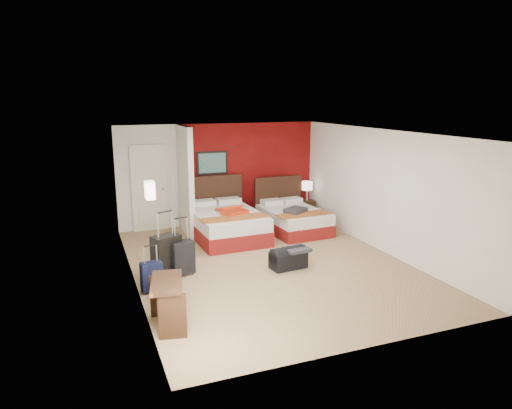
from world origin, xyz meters
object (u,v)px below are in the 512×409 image
suitcase_charcoal (182,259)px  suitcase_black (167,257)px  bed_right (293,220)px  nightstand (307,210)px  red_suitcase_open (232,210)px  duffel_bag (288,259)px  bed_left (226,225)px  table_lamp (307,191)px  suitcase_navy (152,278)px  desk (167,304)px

suitcase_charcoal → suitcase_black: bearing=155.9°
bed_right → nightstand: size_ratio=3.48×
red_suitcase_open → duffel_bag: bearing=-94.7°
bed_left → red_suitcase_open: 0.38m
bed_left → table_lamp: (2.46, 0.86, 0.44)m
suitcase_navy → nightstand: bearing=29.0°
bed_left → duffel_bag: bed_left is taller
table_lamp → suitcase_navy: bearing=-144.1°
suitcase_navy → duffel_bag: (2.54, 0.18, -0.07)m
bed_left → suitcase_navy: 3.13m
bed_right → suitcase_charcoal: size_ratio=2.96×
table_lamp → desk: bearing=-134.5°
suitcase_black → suitcase_navy: size_ratio=1.53×
nightstand → suitcase_black: size_ratio=0.70×
bed_left → suitcase_charcoal: 2.30m
suitcase_navy → duffel_bag: bearing=-2.8°
nightstand → suitcase_black: 4.91m
suitcase_black → red_suitcase_open: bearing=21.0°
suitcase_charcoal → nightstand: bearing=19.4°
red_suitcase_open → suitcase_black: bearing=-152.3°
nightstand → red_suitcase_open: bearing=-159.5°
nightstand → bed_right: bearing=-133.6°
bed_right → duffel_bag: bearing=-121.3°
bed_left → table_lamp: table_lamp is taller
table_lamp → suitcase_charcoal: size_ratio=0.83×
nightstand → suitcase_black: bearing=-149.0°
bed_left → suitcase_black: (-1.67, -1.79, 0.05)m
nightstand → suitcase_charcoal: size_ratio=0.85×
bed_right → suitcase_black: suitcase_black is taller
bed_left → desk: 4.18m
nightstand → bed_left: bearing=-162.3°
nightstand → suitcase_charcoal: (-3.86, -2.69, 0.04)m
bed_left → suitcase_black: size_ratio=2.85×
suitcase_charcoal → bed_left: bearing=37.1°
duffel_bag → suitcase_black: bearing=163.0°
red_suitcase_open → suitcase_navy: bearing=-148.9°
duffel_bag → bed_right: bearing=56.1°
red_suitcase_open → table_lamp: 2.55m
bed_left → suitcase_black: suitcase_black is taller
table_lamp → suitcase_charcoal: 4.73m
red_suitcase_open → suitcase_charcoal: red_suitcase_open is taller
nightstand → suitcase_black: suitcase_black is taller
bed_right → suitcase_navy: size_ratio=3.73×
red_suitcase_open → duffel_bag: 2.20m
table_lamp → duffel_bag: 3.68m
suitcase_navy → desk: size_ratio=0.57×
suitcase_navy → desk: desk is taller
suitcase_black → duffel_bag: bearing=-33.5°
bed_left → desk: bearing=-120.4°
red_suitcase_open → suitcase_charcoal: (-1.50, -1.73, -0.37)m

